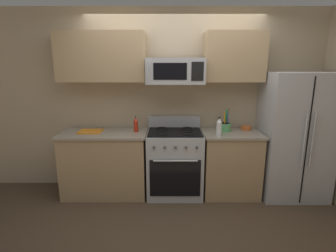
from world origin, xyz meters
name	(u,v)px	position (x,y,z in m)	size (l,w,h in m)	color
ground_plane	(176,216)	(0.00, 0.00, 0.00)	(16.00, 16.00, 0.00)	#473828
wall_back	(175,101)	(0.00, 0.97, 1.30)	(8.00, 0.10, 2.60)	tan
counter_left	(106,163)	(-0.98, 0.60, 0.46)	(1.19, 0.60, 0.91)	tan
range_oven	(175,162)	(0.00, 0.60, 0.47)	(0.76, 0.64, 1.09)	#B2B5BA
counter_right	(231,163)	(0.79, 0.60, 0.46)	(0.81, 0.60, 0.91)	tan
refrigerator	(295,136)	(1.65, 0.59, 0.87)	(0.87, 0.71, 1.73)	#B2B5BA
microwave	(175,71)	(0.00, 0.63, 1.74)	(0.76, 0.44, 0.33)	#B2B5BA
upper_cabinets_left	(102,57)	(-0.99, 0.75, 1.92)	(1.18, 0.34, 0.66)	tan
upper_cabinets_right	(234,57)	(0.80, 0.75, 1.92)	(0.80, 0.34, 0.66)	tan
utensil_crock	(225,126)	(0.71, 0.69, 0.98)	(0.18, 0.18, 0.33)	#59AD66
cutting_board	(91,131)	(-1.18, 0.63, 0.92)	(0.32, 0.26, 0.02)	orange
bottle_vinegar	(219,127)	(0.57, 0.42, 1.03)	(0.07, 0.07, 0.25)	silver
bottle_hot_sauce	(136,125)	(-0.54, 0.64, 1.01)	(0.06, 0.06, 0.22)	red
prep_bowl	(247,128)	(1.03, 0.76, 0.94)	(0.15, 0.15, 0.06)	#D1662D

